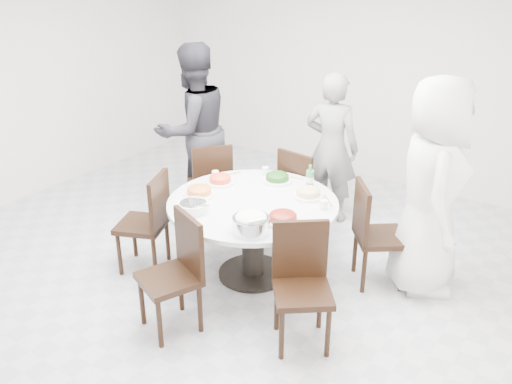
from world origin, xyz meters
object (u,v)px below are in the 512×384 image
Objects in this scene: dining_table at (253,239)px; chair_s at (169,277)px; diner_middle at (331,148)px; rice_bowl at (251,225)px; chair_ne at (381,235)px; beverage_bottle at (310,178)px; chair_nw at (210,183)px; chair_n at (305,191)px; chair_sw at (142,222)px; chair_se at (303,290)px; diner_left at (193,130)px; diner_right at (432,188)px; soup_bowl at (193,207)px.

chair_s is (-0.09, -1.00, 0.10)m from dining_table.
rice_bowl is at bearing 92.46° from diner_middle.
beverage_bottle reaches higher than chair_ne.
chair_nw is at bearing 141.35° from chair_s.
chair_sw is at bearing 66.31° from chair_n.
chair_n and chair_sw have the same top height.
chair_se is (0.94, 0.42, 0.00)m from chair_s.
diner_left reaches higher than chair_nw.
chair_se is 0.58× the size of diner_middle.
chair_n is 1.54m from rice_bowl.
chair_ne is 3.22× the size of rice_bowl.
diner_left reaches higher than rice_bowl.
chair_nw and chair_s have the same top height.
rice_bowl is (-1.01, -1.20, -0.13)m from diner_right.
chair_ne is 2.40m from diner_left.
chair_nw is 0.50× the size of diner_right.
chair_n is at bearing 79.57° from diner_middle.
rice_bowl reaches higher than dining_table.
diner_middle is (0.01, 1.46, 0.44)m from dining_table.
diner_middle is (0.10, 2.46, 0.34)m from chair_s.
chair_s is 3.22× the size of rice_bowl.
chair_sw is 3.22× the size of rice_bowl.
chair_se is at bearing -6.52° from soup_bowl.
chair_se is (1.76, -0.11, 0.00)m from chair_sw.
chair_nw is 1.00× the size of chair_s.
dining_table is 1.15m from chair_nw.
chair_s is 0.74m from rice_bowl.
chair_se is 0.50× the size of diner_left.
chair_s is 1.59m from beverage_bottle.
chair_nw is 2.35m from diner_right.
chair_nw is 1.36m from diner_middle.
chair_nw is 1.34m from beverage_bottle.
soup_bowl is at bearing 89.80° from chair_ne.
chair_ne and chair_s have the same top height.
chair_nw is at bearing 175.07° from beverage_bottle.
chair_se is 3.22× the size of rice_bowl.
diner_left reaches higher than beverage_bottle.
chair_n reaches higher than dining_table.
dining_table is 0.68m from soup_bowl.
chair_sw is 1.59m from beverage_bottle.
chair_se is at bearing -34.25° from dining_table.
dining_table is 0.72m from rice_bowl.
diner_middle is at bearing 73.90° from chair_se.
diner_right is at bearing 144.14° from diner_middle.
diner_left is at bearing 176.05° from chair_sw.
chair_sw is 3.86× the size of beverage_bottle.
chair_ne is at bearing 130.53° from diner_middle.
chair_ne is 2.16m from chair_sw.
beverage_bottle reaches higher than dining_table.
chair_se is 0.50× the size of diner_right.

